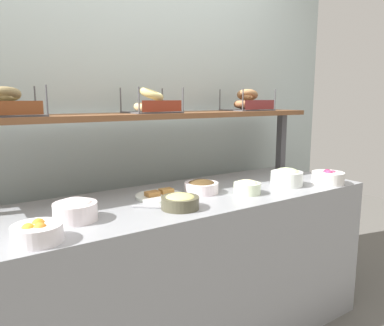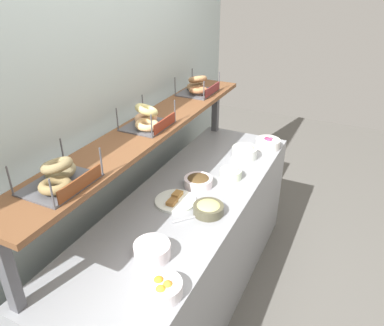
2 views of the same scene
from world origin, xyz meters
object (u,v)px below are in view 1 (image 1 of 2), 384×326
bowl_chocolate_spread (201,186)px  serving_spoon_near_plate (157,207)px  bowl_potato_salad (247,187)px  bowl_hummus (180,201)px  bagel_basket_plain (152,105)px  bagel_basket_everything (247,103)px  bowl_beet_salad (328,177)px  bowl_fruit_salad (37,233)px  bowl_cream_cheese (75,209)px  serving_plate_white (160,195)px  bowl_scallion_spread (287,177)px  bagel_basket_poppy (5,106)px

bowl_chocolate_spread → serving_spoon_near_plate: 0.36m
bowl_potato_salad → bowl_hummus: bearing=-176.1°
bagel_basket_plain → bagel_basket_everything: (0.73, 0.01, 0.00)m
bowl_beet_salad → bowl_hummus: 1.02m
bowl_chocolate_spread → bagel_basket_everything: bagel_basket_everything is taller
bowl_hummus → bagel_basket_plain: 0.64m
bowl_potato_salad → bowl_fruit_salad: bowl_fruit_salad is taller
bagel_basket_plain → bowl_cream_cheese: bearing=-148.1°
bowl_cream_cheese → serving_plate_white: bowl_cream_cheese is taller
bowl_scallion_spread → bagel_basket_poppy: (-1.42, 0.39, 0.42)m
bowl_hummus → serving_plate_white: size_ratio=0.71×
bowl_beet_salad → bowl_scallion_spread: 0.27m
serving_spoon_near_plate → bowl_hummus: bearing=-37.2°
bowl_fruit_salad → serving_plate_white: bowl_fruit_salad is taller
bowl_potato_salad → serving_spoon_near_plate: (-0.54, 0.03, -0.03)m
bowl_chocolate_spread → bowl_fruit_salad: bearing=-164.6°
bowl_cream_cheese → bagel_basket_everything: bagel_basket_everything is taller
bowl_beet_salad → serving_spoon_near_plate: size_ratio=1.29×
bowl_fruit_salad → serving_plate_white: bearing=23.7°
bowl_fruit_salad → bowl_cream_cheese: bearing=41.5°
bowl_hummus → bowl_cream_cheese: bowl_cream_cheese is taller
bowl_chocolate_spread → bagel_basket_poppy: (-0.90, 0.25, 0.44)m
bowl_potato_salad → bowl_hummus: bowl_potato_salad is taller
bowl_potato_salad → bagel_basket_poppy: size_ratio=0.47×
bowl_potato_salad → bowl_scallion_spread: size_ratio=0.79×
serving_spoon_near_plate → bagel_basket_poppy: size_ratio=0.47×
bowl_hummus → serving_spoon_near_plate: size_ratio=1.21×
bowl_potato_salad → serving_spoon_near_plate: bowl_potato_salad is taller
bowl_potato_salad → bagel_basket_poppy: bagel_basket_poppy is taller
bowl_fruit_salad → serving_plate_white: (0.67, 0.29, -0.03)m
serving_plate_white → bowl_beet_salad: bearing=-16.4°
bowl_hummus → serving_plate_white: bowl_hummus is taller
bowl_scallion_spread → bagel_basket_poppy: size_ratio=0.59×
bowl_scallion_spread → bowl_cream_cheese: bearing=177.3°
bowl_scallion_spread → bagel_basket_everything: bagel_basket_everything is taller
bowl_scallion_spread → bowl_fruit_salad: bearing=-175.6°
bowl_cream_cheese → bowl_hummus: bearing=-12.6°
bowl_scallion_spread → bowl_chocolate_spread: bearing=164.9°
serving_spoon_near_plate → bagel_basket_poppy: bagel_basket_poppy is taller
bagel_basket_everything → bowl_beet_salad: bearing=-70.2°
serving_plate_white → bowl_cream_cheese: bearing=-165.2°
bowl_beet_salad → bagel_basket_plain: (-0.92, 0.52, 0.44)m
bowl_fruit_salad → bagel_basket_everything: bearing=19.5°
serving_spoon_near_plate → bowl_fruit_salad: bearing=-167.1°
bowl_beet_salad → bowl_scallion_spread: size_ratio=1.02×
bagel_basket_plain → bowl_scallion_spread: bearing=-30.9°
serving_plate_white → bagel_basket_plain: size_ratio=0.90×
bagel_basket_poppy → bowl_beet_salad: bearing=-16.7°
bowl_hummus → bowl_chocolate_spread: bearing=35.9°
bowl_beet_salad → bowl_potato_salad: size_ratio=1.30×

